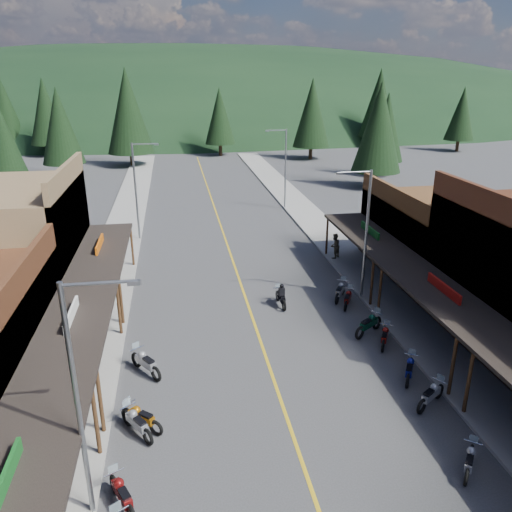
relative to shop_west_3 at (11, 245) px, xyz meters
name	(u,v)px	position (x,y,z in m)	size (l,w,h in m)	color
ground	(275,383)	(13.78, -11.30, -3.52)	(220.00, 220.00, 0.00)	#38383A
centerline	(227,243)	(13.78, 8.70, -3.51)	(0.15, 90.00, 0.01)	gold
sidewalk_west	(118,248)	(5.08, 8.70, -3.44)	(3.40, 94.00, 0.15)	gray
sidewalk_east	(329,237)	(22.48, 8.70, -3.44)	(3.40, 94.00, 0.15)	gray
shop_west_3	(11,245)	(0.00, 0.00, 0.00)	(10.90, 10.20, 8.20)	brown
shop_east_3	(439,238)	(27.54, 0.00, -0.99)	(10.90, 10.20, 6.20)	#4C2D16
streetlight_0	(81,395)	(6.83, -17.30, 0.94)	(2.16, 0.18, 8.00)	gray
streetlight_1	(137,187)	(6.83, 10.70, 0.94)	(2.16, 0.18, 8.00)	gray
streetlight_2	(364,230)	(20.74, -3.30, 0.94)	(2.16, 0.18, 8.00)	gray
streetlight_3	(284,165)	(20.74, 18.70, 0.94)	(2.16, 0.18, 8.00)	gray
ridge_hill	(184,120)	(13.78, 123.70, -3.52)	(310.00, 140.00, 60.00)	black
pine_1	(46,111)	(-10.22, 58.70, 3.72)	(5.88, 5.88, 12.50)	black
pine_2	(128,111)	(3.78, 46.70, 4.47)	(6.72, 6.72, 14.00)	black
pine_3	(220,116)	(17.78, 54.70, 2.96)	(5.04, 5.04, 11.00)	black
pine_4	(312,113)	(31.78, 48.70, 3.72)	(5.88, 5.88, 12.50)	black
pine_5	(379,103)	(47.78, 60.70, 4.47)	(6.72, 6.72, 14.00)	black
pine_6	(462,114)	(59.78, 52.70, 2.96)	(5.04, 5.04, 11.00)	black
pine_7	(5,109)	(-18.22, 64.70, 3.72)	(5.88, 5.88, 12.50)	black
pine_8	(4,143)	(-8.22, 28.70, 2.46)	(4.48, 4.48, 10.00)	black
pine_9	(386,127)	(37.78, 33.70, 2.86)	(4.93, 4.93, 10.80)	black
pine_10	(60,126)	(-4.22, 38.70, 3.27)	(5.38, 5.38, 11.60)	black
pine_11	(379,127)	(33.78, 26.70, 3.67)	(5.82, 5.82, 12.40)	black
bike_west_5	(122,493)	(7.61, -17.22, -2.93)	(0.68, 2.05, 1.17)	maroon
bike_west_6	(137,422)	(7.87, -13.78, -2.92)	(0.70, 2.10, 1.20)	gray
bike_west_7	(141,417)	(8.03, -13.47, -2.93)	(0.68, 2.05, 1.17)	#A55F0B
bike_west_8	(145,362)	(8.03, -9.60, -2.86)	(0.77, 2.30, 1.32)	gray
bike_east_5	(470,460)	(19.42, -17.62, -2.99)	(0.62, 1.86, 1.06)	#A1A0A6
bike_east_6	(431,394)	(19.89, -13.96, -2.93)	(0.69, 2.06, 1.17)	#A6A7AC
bike_east_7	(410,368)	(19.88, -11.98, -2.94)	(0.67, 2.02, 1.15)	navy
bike_east_8	(385,336)	(19.99, -8.94, -2.97)	(0.64, 1.93, 1.10)	maroon
bike_east_9	(369,323)	(19.61, -7.69, -2.88)	(0.75, 2.25, 1.28)	#0C3D27
bike_east_10	(348,298)	(19.64, -4.27, -2.96)	(0.65, 1.95, 1.11)	maroon
bike_east_11	(340,290)	(19.51, -3.25, -2.90)	(0.72, 2.16, 1.23)	gray
rider_on_bike	(281,297)	(15.72, -3.54, -2.91)	(0.79, 2.02, 1.51)	black
pedestrian_east_b	(335,246)	(21.30, 3.51, -2.42)	(0.92, 0.53, 1.89)	brown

